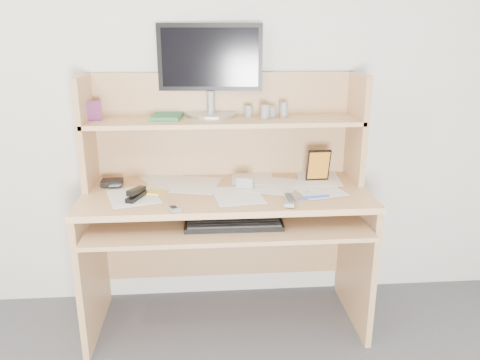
{
  "coord_description": "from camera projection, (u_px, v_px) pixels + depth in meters",
  "views": [
    {
      "loc": [
        -0.1,
        -0.71,
        1.49
      ],
      "look_at": [
        0.06,
        1.43,
        0.82
      ],
      "focal_mm": 35.0,
      "sensor_mm": 36.0,
      "label": 1
    }
  ],
  "objects": [
    {
      "name": "wallet",
      "position": [
        112.0,
        182.0,
        2.38
      ],
      "size": [
        0.1,
        0.09,
        0.03
      ],
      "primitive_type": "cube",
      "rotation": [
        0.0,
        0.0,
        0.02
      ],
      "color": "black",
      "rests_on": "paper_clutter"
    },
    {
      "name": "stapler",
      "position": [
        136.0,
        193.0,
        2.19
      ],
      "size": [
        0.09,
        0.15,
        0.04
      ],
      "primitive_type": "cube",
      "rotation": [
        0.0,
        0.0,
        -0.37
      ],
      "color": "black",
      "rests_on": "paper_clutter"
    },
    {
      "name": "keyboard",
      "position": [
        234.0,
        223.0,
        2.13
      ],
      "size": [
        0.45,
        0.16,
        0.03
      ],
      "rotation": [
        0.0,
        0.0,
        -0.01
      ],
      "color": "black",
      "rests_on": "desk"
    },
    {
      "name": "monitor",
      "position": [
        210.0,
        67.0,
        2.39
      ],
      "size": [
        0.54,
        0.27,
        0.46
      ],
      "rotation": [
        0.0,
        0.0,
        -0.08
      ],
      "color": "#B4B4B9",
      "rests_on": "desk"
    },
    {
      "name": "flip_phone",
      "position": [
        173.0,
        207.0,
        2.04
      ],
      "size": [
        0.07,
        0.09,
        0.02
      ],
      "primitive_type": "cube",
      "rotation": [
        0.0,
        0.0,
        0.52
      ],
      "color": "#B4B4B6",
      "rests_on": "paper_clutter"
    },
    {
      "name": "chip_stack_c",
      "position": [
        272.0,
        112.0,
        2.39
      ],
      "size": [
        0.05,
        0.05,
        0.06
      ],
      "primitive_type": "cylinder",
      "rotation": [
        0.0,
        0.0,
        -0.25
      ],
      "color": "black",
      "rests_on": "desk"
    },
    {
      "name": "tv_remote",
      "position": [
        290.0,
        200.0,
        2.14
      ],
      "size": [
        0.08,
        0.17,
        0.02
      ],
      "primitive_type": "cube",
      "rotation": [
        0.0,
        0.0,
        -0.21
      ],
      "color": "gray",
      "rests_on": "paper_clutter"
    },
    {
      "name": "game_case",
      "position": [
        318.0,
        165.0,
        2.42
      ],
      "size": [
        0.12,
        0.02,
        0.17
      ],
      "primitive_type": "cube",
      "rotation": [
        0.0,
        0.0,
        0.05
      ],
      "color": "black",
      "rests_on": "paper_clutter"
    },
    {
      "name": "card_box",
      "position": [
        94.0,
        111.0,
        2.3
      ],
      "size": [
        0.07,
        0.04,
        0.1
      ],
      "primitive_type": "cube",
      "rotation": [
        0.0,
        0.0,
        0.25
      ],
      "color": "maroon",
      "rests_on": "desk"
    },
    {
      "name": "blue_pen",
      "position": [
        313.0,
        197.0,
        2.19
      ],
      "size": [
        0.15,
        0.03,
        0.01
      ],
      "primitive_type": "cylinder",
      "rotation": [
        1.57,
        0.0,
        1.7
      ],
      "color": "blue",
      "rests_on": "paper_clutter"
    },
    {
      "name": "chip_stack_b",
      "position": [
        265.0,
        112.0,
        2.35
      ],
      "size": [
        0.05,
        0.05,
        0.07
      ],
      "primitive_type": "cylinder",
      "rotation": [
        0.0,
        0.0,
        -0.19
      ],
      "color": "white",
      "rests_on": "desk"
    },
    {
      "name": "digital_camera",
      "position": [
        245.0,
        183.0,
        2.33
      ],
      "size": [
        0.09,
        0.06,
        0.05
      ],
      "primitive_type": "cube",
      "rotation": [
        0.0,
        0.0,
        -0.34
      ],
      "color": "silver",
      "rests_on": "paper_clutter"
    },
    {
      "name": "shelf_book",
      "position": [
        167.0,
        116.0,
        2.37
      ],
      "size": [
        0.16,
        0.21,
        0.02
      ],
      "primitive_type": "cube",
      "rotation": [
        0.0,
        0.0,
        -0.1
      ],
      "color": "#368750",
      "rests_on": "desk"
    },
    {
      "name": "sticky_note_pad",
      "position": [
        154.0,
        192.0,
        2.28
      ],
      "size": [
        0.09,
        0.09,
        0.01
      ],
      "primitive_type": "cube",
      "rotation": [
        0.0,
        0.0,
        -0.26
      ],
      "color": "#F7FC42",
      "rests_on": "desk"
    },
    {
      "name": "desk",
      "position": [
        226.0,
        196.0,
        2.41
      ],
      "size": [
        1.4,
        0.7,
        1.3
      ],
      "color": "tan",
      "rests_on": "floor"
    },
    {
      "name": "paper_clutter",
      "position": [
        226.0,
        190.0,
        2.31
      ],
      "size": [
        1.32,
        0.54,
        0.01
      ],
      "primitive_type": "cube",
      "color": "white",
      "rests_on": "desk"
    },
    {
      "name": "back_wall",
      "position": [
        222.0,
        82.0,
        2.47
      ],
      "size": [
        3.6,
        0.04,
        2.5
      ],
      "primitive_type": "cube",
      "color": "silver",
      "rests_on": "floor"
    },
    {
      "name": "chip_stack_d",
      "position": [
        284.0,
        110.0,
        2.39
      ],
      "size": [
        0.05,
        0.05,
        0.08
      ],
      "primitive_type": "cylinder",
      "rotation": [
        0.0,
        0.0,
        0.12
      ],
      "color": "white",
      "rests_on": "desk"
    },
    {
      "name": "chip_stack_a",
      "position": [
        249.0,
        111.0,
        2.4
      ],
      "size": [
        0.04,
        0.04,
        0.06
      ],
      "primitive_type": "cylinder",
      "rotation": [
        0.0,
        0.0,
        -0.03
      ],
      "color": "black",
      "rests_on": "desk"
    }
  ]
}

